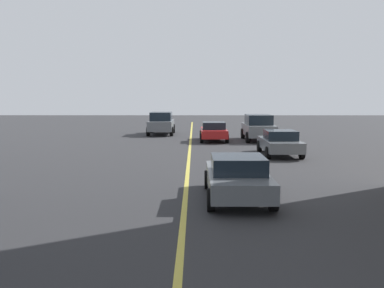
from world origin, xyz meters
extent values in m
cube|color=#D8C64C|center=(20.00, 0.00, 0.00)|extent=(80.00, 0.16, 0.01)
cube|color=slate|center=(19.62, -1.61, 0.59)|extent=(4.40, 1.80, 0.55)
cube|color=#19232D|center=(19.40, -1.61, 1.12)|extent=(1.85, 1.58, 0.50)
cylinder|color=black|center=(21.07, -0.75, 0.32)|extent=(0.64, 0.22, 0.64)
cylinder|color=black|center=(21.07, -2.48, 0.32)|extent=(0.64, 0.22, 0.64)
cylinder|color=black|center=(18.16, -0.75, 0.32)|extent=(0.64, 0.22, 0.64)
cylinder|color=black|center=(18.16, -2.48, 0.32)|extent=(0.64, 0.22, 0.64)
cube|color=slate|center=(37.44, -4.90, 0.78)|extent=(4.70, 1.95, 0.80)
cube|color=#19232D|center=(37.44, -4.90, 1.53)|extent=(2.58, 1.72, 0.70)
cylinder|color=black|center=(38.99, -3.96, 0.38)|extent=(0.76, 0.27, 0.76)
cylinder|color=black|center=(38.99, -5.84, 0.38)|extent=(0.76, 0.27, 0.76)
cylinder|color=black|center=(35.89, -3.96, 0.38)|extent=(0.76, 0.27, 0.76)
cylinder|color=black|center=(35.89, -5.84, 0.38)|extent=(0.76, 0.27, 0.76)
cube|color=slate|center=(42.52, 2.51, 0.78)|extent=(4.70, 1.95, 0.80)
cube|color=#19232D|center=(42.52, 2.51, 1.53)|extent=(2.58, 1.72, 0.70)
cylinder|color=black|center=(40.97, 1.57, 0.38)|extent=(0.76, 0.27, 0.76)
cylinder|color=black|center=(40.97, 3.44, 0.38)|extent=(0.76, 0.27, 0.76)
cylinder|color=black|center=(44.07, 1.57, 0.38)|extent=(0.76, 0.27, 0.76)
cylinder|color=black|center=(44.07, 3.44, 0.38)|extent=(0.76, 0.27, 0.76)
cube|color=#B21E1E|center=(37.23, -1.66, 0.59)|extent=(4.40, 1.80, 0.55)
cube|color=#19232D|center=(37.01, -1.66, 1.12)|extent=(1.85, 1.58, 0.50)
cylinder|color=black|center=(38.68, -0.79, 0.32)|extent=(0.64, 0.22, 0.64)
cylinder|color=black|center=(38.68, -2.52, 0.32)|extent=(0.64, 0.22, 0.64)
cylinder|color=black|center=(35.78, -0.79, 0.32)|extent=(0.64, 0.22, 0.64)
cylinder|color=black|center=(35.78, -2.52, 0.32)|extent=(0.64, 0.22, 0.64)
cube|color=slate|center=(29.67, -4.90, 0.59)|extent=(4.40, 1.80, 0.55)
cube|color=#19232D|center=(29.45, -4.90, 1.12)|extent=(1.85, 1.58, 0.50)
cylinder|color=black|center=(31.13, -4.04, 0.32)|extent=(0.64, 0.22, 0.64)
cylinder|color=black|center=(31.13, -5.76, 0.32)|extent=(0.64, 0.22, 0.64)
cylinder|color=black|center=(28.22, -4.04, 0.32)|extent=(0.64, 0.22, 0.64)
cylinder|color=black|center=(28.22, -5.76, 0.32)|extent=(0.64, 0.22, 0.64)
camera|label=1|loc=(6.49, -0.29, 3.17)|focal=40.21mm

